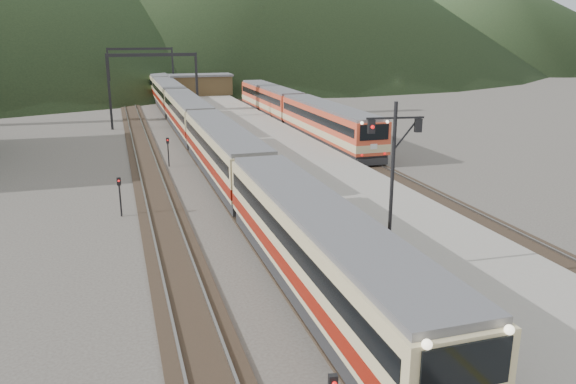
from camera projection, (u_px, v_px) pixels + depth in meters
name	position (u px, v px, depth m)	size (l,w,h in m)	color
track_main	(203.00, 152.00, 48.91)	(2.60, 200.00, 0.23)	black
track_far	(144.00, 155.00, 47.50)	(2.60, 200.00, 0.23)	black
track_second	(327.00, 144.00, 52.17)	(2.60, 200.00, 0.23)	black
platform	(271.00, 147.00, 48.54)	(8.00, 100.00, 1.00)	gray
gantry_near	(153.00, 76.00, 60.39)	(9.55, 0.25, 8.00)	black
gantry_far	(141.00, 64.00, 83.38)	(9.55, 0.25, 8.00)	black
station_shed	(201.00, 84.00, 84.76)	(9.40, 4.40, 3.10)	#4E3C23
main_train	(188.00, 115.00, 57.42)	(2.83, 97.03, 3.45)	#C7B785
second_train	(295.00, 110.00, 60.55)	(2.88, 39.22, 3.51)	#CC472B
signal_mast	(393.00, 170.00, 21.10)	(2.19, 0.48, 6.63)	black
short_signal_b	(168.00, 148.00, 43.37)	(0.22, 0.16, 2.27)	black
short_signal_c	(120.00, 191.00, 31.49)	(0.24, 0.18, 2.27)	black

